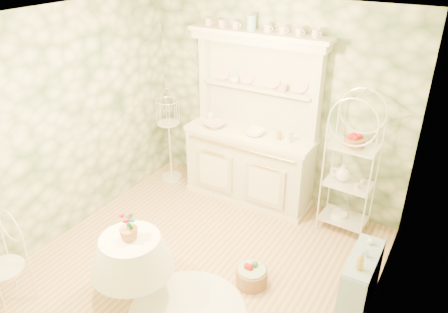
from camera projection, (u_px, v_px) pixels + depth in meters
The scene contains 22 objects.
floor at pixel (202, 264), 4.96m from camera, with size 3.60×3.60×0.00m, color tan.
ceiling at pixel (194, 18), 3.73m from camera, with size 3.60×3.60×0.00m, color white.
wall_left at pixel (72, 123), 5.16m from camera, with size 3.60×3.60×0.00m, color beige.
wall_right at pixel (384, 210), 3.53m from camera, with size 3.60×3.60×0.00m, color beige.
wall_back at pixel (274, 104), 5.73m from camera, with size 3.60×3.60×0.00m, color beige.
wall_front at pixel (53, 263), 2.97m from camera, with size 3.60×3.60×0.00m, color beige.
kitchen_dresser at pixel (250, 123), 5.70m from camera, with size 1.87×0.61×2.29m, color silver.
bakers_rack at pixel (351, 164), 5.16m from camera, with size 0.57×0.41×1.83m, color white.
side_shelf at pixel (360, 281), 4.28m from camera, with size 0.26×0.71×0.61m, color #92A9C2.
round_table at pixel (133, 269), 4.41m from camera, with size 0.59×0.59×0.65m, color white.
cafe_chair at pixel (4, 271), 4.25m from camera, with size 0.38×0.38×0.84m, color white.
birdcage_stand at pixel (169, 137), 6.39m from camera, with size 0.33×0.33×1.38m, color white.
floor_basket at pixel (252, 275), 4.64m from camera, with size 0.36×0.36×0.23m, color #9C6942.
lace_rug at pixel (187, 311), 4.33m from camera, with size 1.17×1.17×0.01m, color white.
bowl_floral at pixel (215, 126), 5.91m from camera, with size 0.29×0.29×0.07m, color white.
bowl_white at pixel (254, 134), 5.67m from camera, with size 0.26×0.26×0.08m, color white.
cup_left at pixel (235, 81), 5.76m from camera, with size 0.11×0.11×0.09m, color white.
cup_right at pixel (283, 90), 5.44m from camera, with size 0.10×0.10×0.10m, color white.
potted_geranium at pixel (130, 227), 4.17m from camera, with size 0.15×0.10×0.28m, color #3F7238.
bottle_amber at pixel (360, 263), 3.96m from camera, with size 0.07×0.07×0.18m, color #AF882A.
bottle_blue at pixel (366, 253), 4.13m from camera, with size 0.05×0.05×0.10m, color #89B4C4.
bottle_glass at pixel (371, 241), 4.30m from camera, with size 0.07×0.07×0.09m, color silver.
Camera 1 is at (2.18, -3.20, 3.35)m, focal length 35.00 mm.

